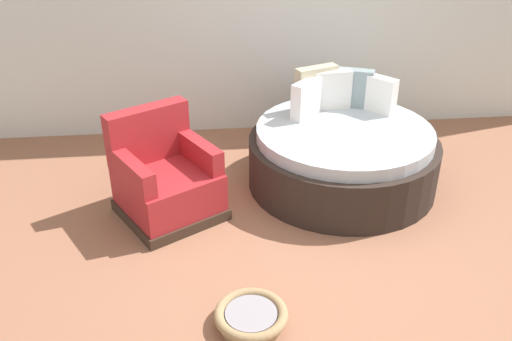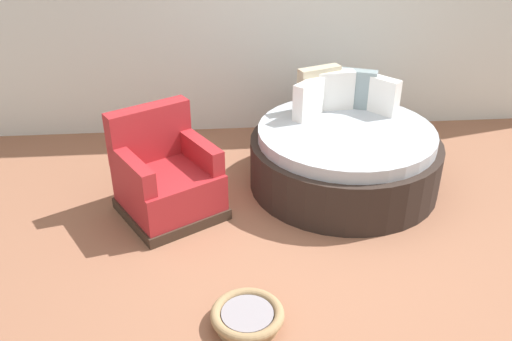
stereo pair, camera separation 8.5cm
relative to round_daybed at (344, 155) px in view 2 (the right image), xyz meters
The scene contains 4 objects.
ground_plane 1.19m from the round_daybed, 117.14° to the right, with size 8.00×8.00×0.02m, color #936047.
round_daybed is the anchor object (origin of this frame).
red_armchair 1.73m from the round_daybed, 167.96° to the right, with size 1.09×1.09×0.94m.
pet_basket 2.15m from the round_daybed, 120.04° to the right, with size 0.51×0.51×0.13m.
Camera 2 is at (-0.72, -3.62, 2.78)m, focal length 38.56 mm.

